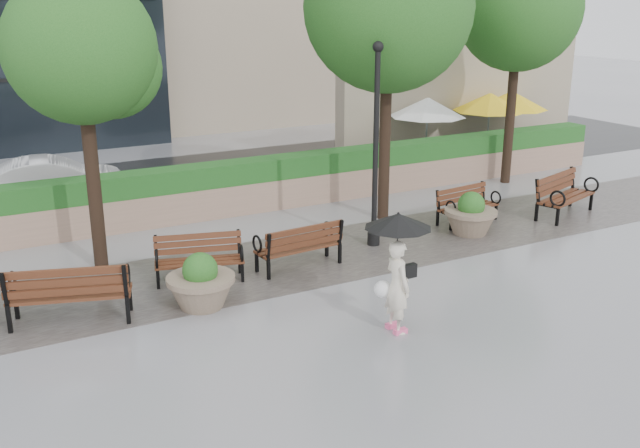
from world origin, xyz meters
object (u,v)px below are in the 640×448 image
bench_1 (200,268)px  lamppost (375,159)px  planter_right (470,218)px  bench_3 (467,213)px  planter_left (201,286)px  car_right (54,180)px  pedestrian (397,261)px  bench_4 (564,204)px  bench_0 (71,305)px  bench_2 (299,255)px

bench_1 → lamppost: bearing=18.3°
planter_right → bench_3: bearing=54.8°
planter_left → car_right: size_ratio=0.33×
bench_3 → lamppost: bearing=179.6°
lamppost → bench_3: bearing=6.1°
car_right → pedestrian: bearing=-154.8°
bench_4 → bench_3: bearing=146.9°
bench_3 → pedestrian: pedestrian is taller
bench_0 → bench_2: (4.63, 0.44, -0.04)m
planter_left → planter_right: size_ratio=1.00×
bench_4 → car_right: size_ratio=0.56×
bench_2 → car_right: size_ratio=0.49×
lamppost → car_right: bearing=128.6°
bench_0 → bench_4: size_ratio=1.01×
bench_4 → pedestrian: (-7.59, -3.45, 0.92)m
planter_left → planter_right: same height
bench_0 → lamppost: lamppost is taller
bench_1 → planter_right: 6.65m
bench_0 → bench_1: 2.68m
bench_4 → pedestrian: bearing=-173.1°
bench_3 → planter_right: bearing=-131.6°
bench_0 → car_right: (1.01, 8.13, 0.30)m
bench_0 → pedestrian: (4.74, -2.93, 0.92)m
bench_0 → planter_right: 9.23m
bench_0 → car_right: car_right is taller
lamppost → pedestrian: size_ratio=2.21×
bench_2 → planter_left: bearing=16.4°
bench_2 → lamppost: lamppost is taller
bench_4 → lamppost: (-5.56, 0.41, 1.68)m
planter_right → pedestrian: bearing=-142.5°
planter_left → pedestrian: (2.56, -2.46, 0.84)m
pedestrian → planter_left: bearing=48.9°
bench_3 → bench_4: bench_4 is taller
bench_2 → pedestrian: size_ratio=0.91×
bench_0 → car_right: bearing=-79.3°
bench_3 → lamppost: lamppost is taller
car_right → bench_2: bearing=-148.2°
car_right → bench_4: bearing=-117.3°
bench_2 → car_right: bearing=-68.9°
bench_3 → bench_4: 2.69m
bench_2 → planter_left: planter_left is taller
bench_0 → bench_2: 4.65m
planter_left → pedestrian: size_ratio=0.60×
bench_4 → lamppost: bearing=158.3°
bench_1 → pedestrian: pedestrian is taller
bench_0 → bench_2: size_ratio=1.17×
bench_2 → pedestrian: 3.51m
bench_3 → pedestrian: bearing=-146.6°
bench_4 → planter_left: (-10.15, -0.99, 0.08)m
bench_4 → bench_1: bearing=161.2°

